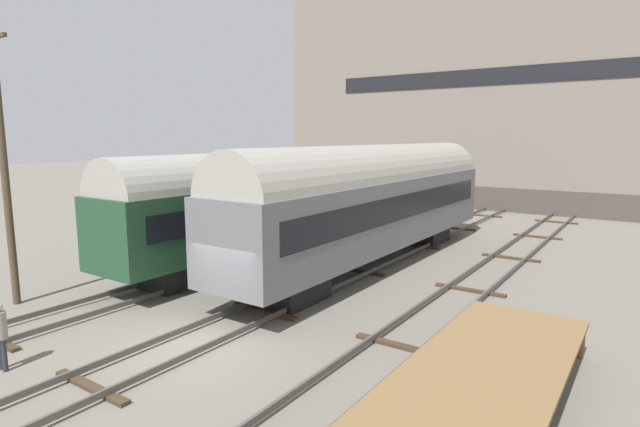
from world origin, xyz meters
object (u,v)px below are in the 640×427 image
train_car_green (269,197)px  utility_pole (3,153)px  train_car_grey (374,198)px  person_worker (0,330)px

train_car_green → utility_pole: size_ratio=1.72×
train_car_grey → utility_pole: (-7.59, -11.52, 2.12)m
train_car_green → train_car_grey: 5.01m
utility_pole → train_car_green: bearing=74.5°
train_car_green → train_car_grey: bearing=16.6°
person_worker → utility_pole: 6.94m
train_car_green → person_worker: bearing=-80.3°
train_car_grey → utility_pole: 13.96m
train_car_grey → person_worker: size_ratio=10.81×
train_car_green → person_worker: 12.99m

